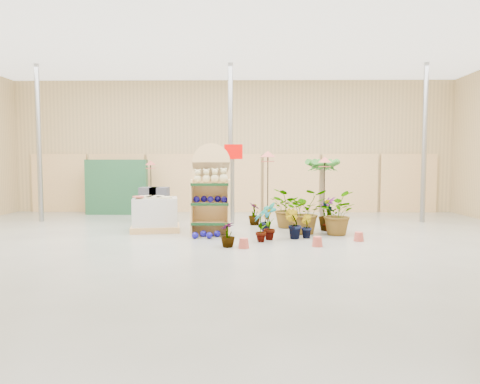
# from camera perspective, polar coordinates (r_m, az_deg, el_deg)

# --- Properties ---
(room) EXTENTS (15.20, 12.10, 4.70)m
(room) POSITION_cam_1_polar(r_m,az_deg,el_deg) (9.67, -1.84, 6.95)
(room) COLOR gray
(room) RESTS_ON ground
(display_shelf) EXTENTS (0.91, 0.58, 2.17)m
(display_shelf) POSITION_cam_1_polar(r_m,az_deg,el_deg) (10.13, -3.88, -0.11)
(display_shelf) COLOR #E0B677
(display_shelf) RESTS_ON ground
(teddy_bears) EXTENTS (0.80, 0.21, 0.34)m
(teddy_bears) POSITION_cam_1_polar(r_m,az_deg,el_deg) (10.01, -3.78, 2.02)
(teddy_bears) COLOR #C6B781
(teddy_bears) RESTS_ON display_shelf
(gazing_balls_shelf) EXTENTS (0.80, 0.27, 0.15)m
(gazing_balls_shelf) POSITION_cam_1_polar(r_m,az_deg,el_deg) (10.01, -3.94, -0.96)
(gazing_balls_shelf) COLOR #120C8B
(gazing_balls_shelf) RESTS_ON display_shelf
(gazing_balls_floor) EXTENTS (0.63, 0.39, 0.15)m
(gazing_balls_floor) POSITION_cam_1_polar(r_m,az_deg,el_deg) (9.77, -4.53, -5.68)
(gazing_balls_floor) COLOR #120C8B
(gazing_balls_floor) RESTS_ON ground
(pallet_stack) EXTENTS (1.33, 1.17, 0.87)m
(pallet_stack) POSITION_cam_1_polar(r_m,az_deg,el_deg) (10.86, -11.23, -2.93)
(pallet_stack) COLOR tan
(pallet_stack) RESTS_ON ground
(charcoal_planters) EXTENTS (0.80, 0.50, 1.00)m
(charcoal_planters) POSITION_cam_1_polar(r_m,az_deg,el_deg) (12.46, -11.32, -1.68)
(charcoal_planters) COLOR #303036
(charcoal_planters) RESTS_ON ground
(trellis_stock) EXTENTS (2.00, 0.30, 1.80)m
(trellis_stock) POSITION_cam_1_polar(r_m,az_deg,el_deg) (14.59, -16.12, 0.64)
(trellis_stock) COLOR #204F2E
(trellis_stock) RESTS_ON ground
(offer_sign) EXTENTS (0.50, 0.08, 2.20)m
(offer_sign) POSITION_cam_1_polar(r_m,az_deg,el_deg) (11.72, -0.88, 3.29)
(offer_sign) COLOR gray
(offer_sign) RESTS_ON ground
(bird_table_front) EXTENTS (0.34, 0.34, 1.97)m
(bird_table_front) POSITION_cam_1_polar(r_m,az_deg,el_deg) (9.66, 3.74, 4.67)
(bird_table_front) COLOR black
(bird_table_front) RESTS_ON ground
(bird_table_right) EXTENTS (0.34, 0.34, 1.85)m
(bird_table_right) POSITION_cam_1_polar(r_m,az_deg,el_deg) (10.87, 11.23, 3.91)
(bird_table_right) COLOR black
(bird_table_right) RESTS_ON ground
(bird_table_back) EXTENTS (0.34, 0.34, 1.77)m
(bird_table_back) POSITION_cam_1_polar(r_m,az_deg,el_deg) (13.40, -11.83, 3.58)
(bird_table_back) COLOR black
(bird_table_back) RESTS_ON ground
(palm) EXTENTS (0.70, 0.70, 1.90)m
(palm) POSITION_cam_1_polar(r_m,az_deg,el_deg) (11.55, 10.95, 3.52)
(palm) COLOR brown
(palm) RESTS_ON ground
(potted_plant_0) EXTENTS (0.29, 0.40, 0.74)m
(potted_plant_0) POSITION_cam_1_polar(r_m,az_deg,el_deg) (9.23, 2.77, -4.39)
(potted_plant_0) COLOR #286B1F
(potted_plant_0) RESTS_ON ground
(potted_plant_1) EXTENTS (0.46, 0.42, 0.67)m
(potted_plant_1) POSITION_cam_1_polar(r_m,az_deg,el_deg) (9.67, 7.11, -4.23)
(potted_plant_1) COLOR #286B1F
(potted_plant_1) RESTS_ON ground
(potted_plant_2) EXTENTS (1.07, 0.96, 1.08)m
(potted_plant_2) POSITION_cam_1_polar(r_m,az_deg,el_deg) (10.37, 8.77, -2.56)
(potted_plant_2) COLOR #286B1F
(potted_plant_2) RESTS_ON ground
(potted_plant_3) EXTENTS (0.60, 0.60, 0.84)m
(potted_plant_3) POSITION_cam_1_polar(r_m,az_deg,el_deg) (10.96, 11.60, -2.86)
(potted_plant_3) COLOR #286B1F
(potted_plant_3) RESTS_ON ground
(potted_plant_4) EXTENTS (0.43, 0.46, 0.72)m
(potted_plant_4) POSITION_cam_1_polar(r_m,az_deg,el_deg) (10.87, 11.55, -3.24)
(potted_plant_4) COLOR #286B1F
(potted_plant_4) RESTS_ON ground
(potted_plant_5) EXTENTS (0.28, 0.34, 0.58)m
(potted_plant_5) POSITION_cam_1_polar(r_m,az_deg,el_deg) (10.45, 3.48, -3.84)
(potted_plant_5) COLOR #286B1F
(potted_plant_5) RESTS_ON ground
(potted_plant_6) EXTENTS (1.10, 1.16, 1.02)m
(potted_plant_6) POSITION_cam_1_polar(r_m,az_deg,el_deg) (11.25, 6.41, -2.17)
(potted_plant_6) COLOR #286B1F
(potted_plant_6) RESTS_ON ground
(potted_plant_7) EXTENTS (0.40, 0.40, 0.51)m
(potted_plant_7) POSITION_cam_1_polar(r_m,az_deg,el_deg) (8.68, -1.64, -5.69)
(potted_plant_7) COLOR #286B1F
(potted_plant_7) RESTS_ON ground
(potted_plant_8) EXTENTS (0.50, 0.52, 0.82)m
(potted_plant_8) POSITION_cam_1_polar(r_m,az_deg,el_deg) (9.50, 3.87, -3.90)
(potted_plant_8) COLOR #286B1F
(potted_plant_8) RESTS_ON ground
(potted_plant_9) EXTENTS (0.32, 0.35, 0.53)m
(potted_plant_9) POSITION_cam_1_polar(r_m,az_deg,el_deg) (9.83, 8.79, -4.53)
(potted_plant_9) COLOR #286B1F
(potted_plant_9) RESTS_ON ground
(potted_plant_10) EXTENTS (0.80, 0.93, 1.02)m
(potted_plant_10) POSITION_cam_1_polar(r_m,az_deg,el_deg) (10.37, 12.62, -2.76)
(potted_plant_10) COLOR #286B1F
(potted_plant_10) RESTS_ON ground
(potted_plant_11) EXTENTS (0.46, 0.46, 0.61)m
(potted_plant_11) POSITION_cam_1_polar(r_m,az_deg,el_deg) (11.70, 1.95, -2.92)
(potted_plant_11) COLOR #286B1F
(potted_plant_11) RESTS_ON ground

